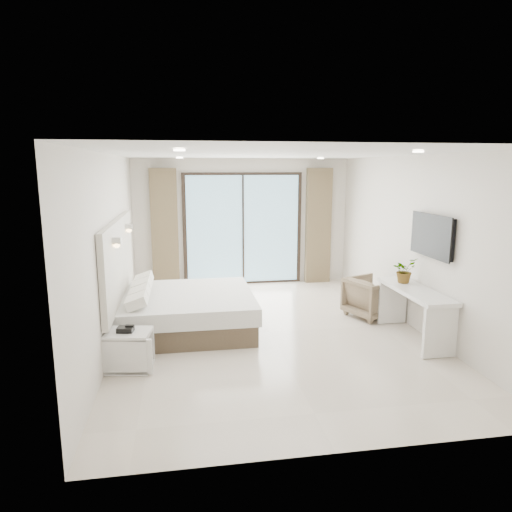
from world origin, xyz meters
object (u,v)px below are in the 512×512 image
(nightstand, at_px, (129,350))
(console_desk, at_px, (415,303))
(bed, at_px, (186,311))
(armchair, at_px, (371,295))

(nightstand, xyz_separation_m, console_desk, (4.04, 0.38, 0.31))
(console_desk, bearing_deg, bed, 163.73)
(nightstand, relative_size, console_desk, 0.39)
(nightstand, bearing_deg, console_desk, 14.23)
(nightstand, distance_m, armchair, 4.13)
(nightstand, bearing_deg, bed, 70.87)
(nightstand, height_order, armchair, armchair)
(bed, bearing_deg, nightstand, -117.93)
(nightstand, bearing_deg, armchair, 29.88)
(armchair, bearing_deg, nightstand, 88.41)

